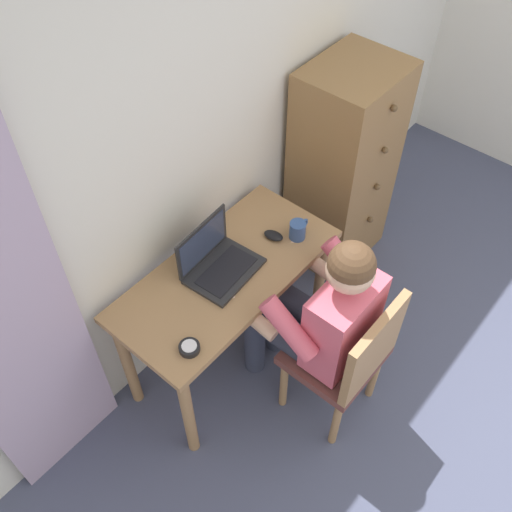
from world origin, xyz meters
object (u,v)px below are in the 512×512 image
Objects in this scene: person_seated at (319,313)px; dresser at (343,169)px; laptop at (217,261)px; coffee_mug at (298,230)px; computer_mouse at (273,236)px; desk_clock at (189,348)px; desk at (227,289)px; chair at (348,357)px.

dresser is at bearing 28.69° from person_seated.
laptop is 0.43m from coffee_mug.
coffee_mug is at bearing -56.26° from computer_mouse.
person_seated is at bearing -27.04° from desk_clock.
computer_mouse reaches higher than desk.
dresser is 1.16m from chair.
laptop is 3.99× the size of desk_clock.
desk_clock is (-0.40, -0.21, -0.04)m from laptop.
chair is at bearing -89.94° from person_seated.
chair is (0.14, -0.63, -0.12)m from desk.
dresser is at bearing 14.83° from coffee_mug.
coffee_mug is at bearing 3.62° from desk_clock.
person_seated is 13.36× the size of desk_clock.
person_seated reaches higher than desk_clock.
dresser reaches higher than coffee_mug.
dresser is 1.48m from desk_clock.
desk_clock is 0.80m from coffee_mug.
person_seated is at bearing -151.31° from dresser.
person_seated is 0.46m from computer_mouse.
coffee_mug reaches higher than desk_clock.
computer_mouse is (0.31, -0.03, 0.14)m from desk.
desk is 0.94× the size of person_seated.
desk_clock is at bearing 139.72° from chair.
chair is 9.83× the size of desk_clock.
coffee_mug is (0.08, -0.08, 0.03)m from computer_mouse.
laptop reaches higher than chair.
coffee_mug is at bearing -21.91° from laptop.
laptop is 0.45m from desk_clock.
person_seated reaches higher than laptop.
computer_mouse is (0.18, 0.60, 0.26)m from chair.
desk_clock is at bearing -179.99° from computer_mouse.
chair is 0.64m from coffee_mug.
desk_clock is (-0.54, 0.46, 0.26)m from chair.
dresser is at bearing -3.68° from computer_mouse.
chair is 0.74× the size of person_seated.
laptop reaches higher than desk.
desk_clock is (-0.41, -0.17, 0.14)m from desk.
person_seated is (-0.00, 0.18, 0.18)m from chair.
chair reaches higher than computer_mouse.
desk is 0.34m from computer_mouse.
desk_clock is (-1.46, -0.23, 0.11)m from dresser.
laptop is 2.99× the size of coffee_mug.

